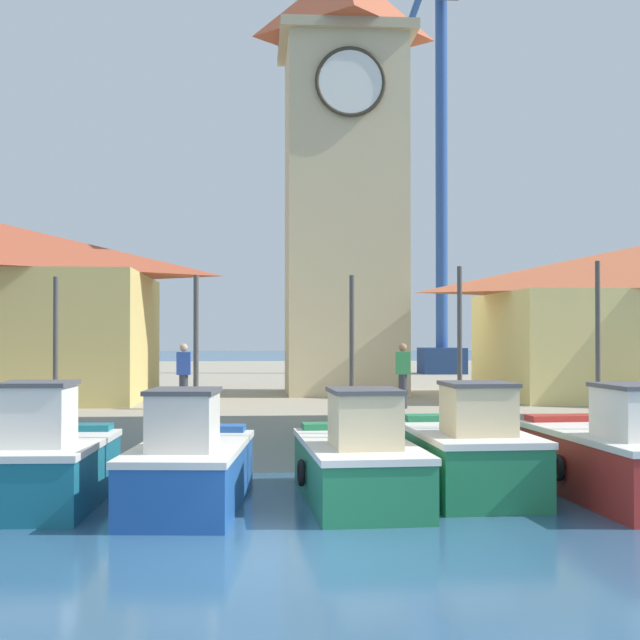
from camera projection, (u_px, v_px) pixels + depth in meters
ground_plane at (290, 556)px, 12.61m from camera, size 300.00×300.00×0.00m
quay_wharf at (265, 389)px, 40.16m from camera, size 120.00×40.00×1.29m
fishing_boat_mid_left at (47, 463)px, 16.33m from camera, size 2.14×4.20×4.24m
fishing_boat_center at (190, 466)px, 16.18m from camera, size 2.31×4.87×4.27m
fishing_boat_mid_right at (358, 462)px, 16.78m from camera, size 2.23×5.08×4.31m
fishing_boat_right_inner at (468, 454)px, 17.47m from camera, size 2.23×4.48×4.53m
fishing_boat_right_outer at (615, 458)px, 16.94m from camera, size 2.24×5.35×4.61m
clock_tower at (344, 167)px, 27.75m from camera, size 4.07×4.07×15.07m
port_crane_far at (441, 198)px, 41.69m from camera, size 2.00×8.71×20.76m
dock_worker_near_tower at (403, 374)px, 22.16m from camera, size 0.34×0.22×1.62m
dock_worker_along_quay at (184, 375)px, 21.95m from camera, size 0.34×0.22×1.62m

